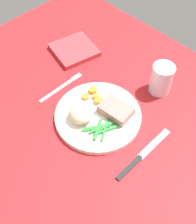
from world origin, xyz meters
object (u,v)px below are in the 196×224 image
at_px(dinner_plate, 98,116).
at_px(meat_portion, 116,110).
at_px(water_glass, 161,81).
at_px(knife, 143,155).
at_px(fork, 61,88).
at_px(napkin, 74,50).

relative_size(dinner_plate, meat_portion, 2.74).
bearing_deg(water_glass, knife, -62.14).
bearing_deg(fork, water_glass, 41.38).
xyz_separation_m(meat_portion, fork, (-0.20, -0.04, -0.03)).
bearing_deg(dinner_plate, napkin, 151.59).
xyz_separation_m(knife, napkin, (-0.43, 0.14, 0.01)).
height_order(fork, water_glass, water_glass).
bearing_deg(water_glass, dinner_plate, -105.24).
xyz_separation_m(fork, water_glass, (0.22, 0.21, 0.04)).
distance_m(knife, napkin, 0.45).
relative_size(fork, napkin, 1.21).
bearing_deg(dinner_plate, meat_portion, 49.40).
xyz_separation_m(knife, water_glass, (-0.11, 0.21, 0.04)).
relative_size(dinner_plate, fork, 1.48).
bearing_deg(meat_portion, water_glass, 82.07).
relative_size(dinner_plate, knife, 1.20).
xyz_separation_m(meat_portion, napkin, (-0.29, 0.10, -0.02)).
distance_m(fork, napkin, 0.17).
height_order(knife, napkin, napkin).
height_order(meat_portion, napkin, meat_portion).
xyz_separation_m(dinner_plate, fork, (-0.16, -0.00, -0.01)).
bearing_deg(napkin, meat_portion, -19.10).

